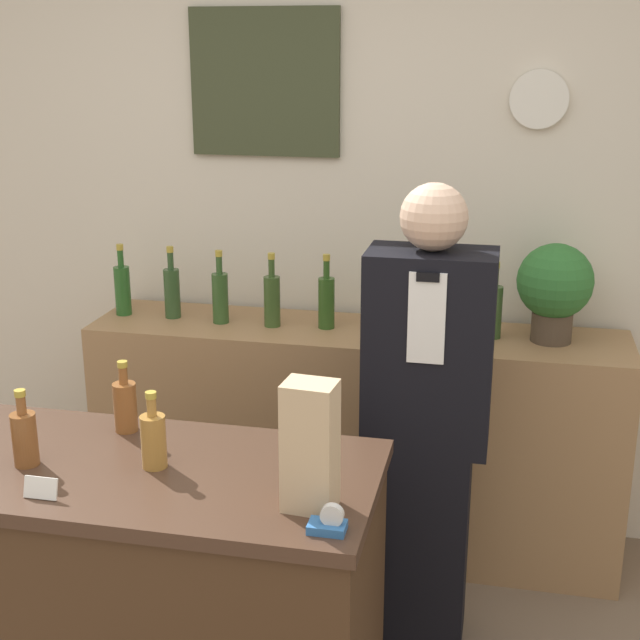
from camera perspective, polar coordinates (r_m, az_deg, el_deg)
back_wall at (r=3.72m, az=1.48°, el=6.95°), size 5.20×0.09×2.70m
back_shelf at (r=3.70m, az=2.19°, el=-7.56°), size 2.13×0.46×0.94m
display_counter at (r=2.74m, az=-10.55°, el=-17.87°), size 1.28×0.63×0.92m
shopkeeper at (r=2.99m, az=6.79°, el=-6.85°), size 0.41×0.26×1.62m
potted_plant at (r=3.45m, az=14.80°, el=2.11°), size 0.28×0.28×0.38m
paper_bag at (r=2.18m, az=-0.64°, el=-8.10°), size 0.14×0.11×0.33m
tape_dispenser at (r=2.15m, az=0.57°, el=-12.86°), size 0.09×0.06×0.07m
price_card_right at (r=2.40m, az=-17.45°, el=-10.22°), size 0.09×0.02×0.06m
counter_bottle_1 at (r=2.56m, az=-18.39°, el=-7.11°), size 0.07×0.07×0.22m
counter_bottle_2 at (r=2.70m, az=-12.36°, el=-5.32°), size 0.07×0.07×0.22m
counter_bottle_3 at (r=2.46m, az=-10.61°, el=-7.49°), size 0.07×0.07×0.22m
shelf_bottle_0 at (r=3.79m, az=-12.52°, el=1.99°), size 0.07×0.07×0.30m
shelf_bottle_1 at (r=3.71m, az=-9.45°, el=1.84°), size 0.07×0.07×0.30m
shelf_bottle_2 at (r=3.62m, az=-6.41°, el=1.55°), size 0.07×0.07×0.30m
shelf_bottle_3 at (r=3.55m, az=-3.09°, el=1.35°), size 0.07×0.07×0.30m
shelf_bottle_4 at (r=3.53m, az=0.41°, el=1.25°), size 0.07×0.07×0.30m
shelf_bottle_5 at (r=3.50m, az=3.94°, el=1.10°), size 0.07×0.07×0.30m
shelf_bottle_6 at (r=3.44m, az=7.42°, el=0.71°), size 0.07×0.07×0.30m
shelf_bottle_7 at (r=3.47m, az=11.05°, el=0.66°), size 0.07×0.07×0.30m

